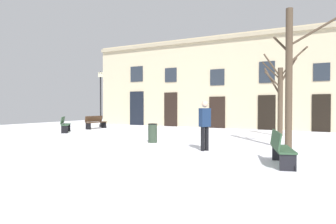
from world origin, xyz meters
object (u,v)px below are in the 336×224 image
at_px(tree_left_of_center, 280,96).
at_px(tree_center, 289,75).
at_px(litter_bin, 153,133).
at_px(bench_far_corner, 96,122).
at_px(streetlamp, 101,93).
at_px(bench_back_to_back_right, 65,124).
at_px(person_crossing_plaza, 205,123).
at_px(bench_back_to_back_left, 281,148).

relative_size(tree_left_of_center, tree_center, 0.85).
bearing_deg(litter_bin, bench_far_corner, 147.60).
bearing_deg(streetlamp, bench_far_corner, -60.57).
bearing_deg(litter_bin, streetlamp, 143.32).
height_order(bench_back_to_back_right, bench_far_corner, bench_back_to_back_right).
distance_m(litter_bin, bench_back_to_back_right, 7.48).
distance_m(streetlamp, bench_far_corner, 2.64).
distance_m(bench_back_to_back_right, person_crossing_plaza, 10.55).
bearing_deg(tree_center, litter_bin, -171.72).
relative_size(litter_bin, person_crossing_plaza, 0.46).
bearing_deg(bench_back_to_back_left, tree_center, -12.84).
height_order(streetlamp, person_crossing_plaza, streetlamp).
xyz_separation_m(tree_center, bench_back_to_back_left, (0.24, -3.38, -2.26)).
bearing_deg(bench_back_to_back_right, tree_left_of_center, -113.49).
bearing_deg(bench_far_corner, tree_left_of_center, -88.32).
bearing_deg(litter_bin, tree_center, 8.28).
relative_size(litter_bin, bench_back_to_back_right, 0.53).
relative_size(tree_left_of_center, bench_back_to_back_left, 2.58).
xyz_separation_m(bench_back_to_back_left, person_crossing_plaza, (-2.77, 1.46, 0.53)).
height_order(streetlamp, bench_far_corner, streetlamp).
distance_m(bench_back_to_back_left, bench_back_to_back_right, 13.62).
relative_size(streetlamp, bench_back_to_back_right, 2.70).
distance_m(litter_bin, bench_back_to_back_left, 6.20).
relative_size(tree_left_of_center, person_crossing_plaza, 2.47).
height_order(tree_center, bench_back_to_back_left, tree_center).
xyz_separation_m(tree_left_of_center, streetlamp, (-12.73, 0.71, 0.41)).
xyz_separation_m(tree_center, streetlamp, (-13.83, 5.50, -0.21)).
relative_size(streetlamp, person_crossing_plaza, 2.34).
distance_m(tree_center, bench_back_to_back_right, 12.89).
bearing_deg(person_crossing_plaza, bench_far_corner, 90.05).
bearing_deg(tree_left_of_center, bench_back_to_back_right, -161.91).
distance_m(tree_left_of_center, tree_center, 4.95).
bearing_deg(litter_bin, person_crossing_plaza, -21.66).
height_order(streetlamp, litter_bin, streetlamp).
bearing_deg(streetlamp, tree_center, -21.68).
distance_m(streetlamp, litter_bin, 10.72).
bearing_deg(streetlamp, bench_back_to_back_right, -75.36).
bearing_deg(tree_center, bench_far_corner, 162.71).
bearing_deg(bench_far_corner, bench_back_to_back_left, -121.16).
distance_m(tree_left_of_center, streetlamp, 12.76).
bearing_deg(bench_back_to_back_left, person_crossing_plaza, 45.33).
xyz_separation_m(tree_center, bench_far_corner, (-13.01, 4.05, -2.27)).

